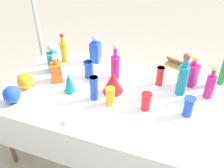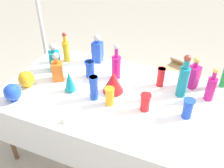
{
  "view_description": "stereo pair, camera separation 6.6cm",
  "coord_description": "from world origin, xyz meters",
  "px_view_note": "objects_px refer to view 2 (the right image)",
  "views": [
    {
      "loc": [
        0.6,
        -1.63,
        2.11
      ],
      "look_at": [
        0.0,
        0.0,
        0.86
      ],
      "focal_mm": 40.0,
      "sensor_mm": 36.0,
      "label": 1
    },
    {
      "loc": [
        0.66,
        -1.61,
        2.11
      ],
      "look_at": [
        0.0,
        0.0,
        0.86
      ],
      "focal_mm": 40.0,
      "sensor_mm": 36.0,
      "label": 2
    }
  ],
  "objects_px": {
    "tall_bottle_4": "(66,49)",
    "slender_vase_2": "(161,76)",
    "tall_bottle_1": "(116,66)",
    "square_decanter_0": "(97,50)",
    "fluted_vase_0": "(113,82)",
    "fluted_vase_1": "(70,81)",
    "square_decanter_2": "(58,69)",
    "slender_vase_0": "(110,96)",
    "tall_bottle_2": "(211,88)",
    "slender_vase_4": "(90,68)",
    "round_bowl_0": "(13,92)",
    "slender_vase_1": "(94,87)",
    "slender_vase_3": "(145,102)",
    "round_bowl_1": "(26,79)",
    "slender_vase_5": "(188,108)",
    "tall_bottle_3": "(183,79)",
    "cardboard_box_behind_left": "(179,83)",
    "square_decanter_1": "(193,75)",
    "canopy_pole": "(40,20)",
    "square_decanter_3": "(55,59)"
  },
  "relations": [
    {
      "from": "tall_bottle_4",
      "to": "slender_vase_2",
      "type": "distance_m",
      "value": 1.02
    },
    {
      "from": "tall_bottle_1",
      "to": "square_decanter_0",
      "type": "bearing_deg",
      "value": 143.89
    },
    {
      "from": "fluted_vase_0",
      "to": "fluted_vase_1",
      "type": "distance_m",
      "value": 0.38
    },
    {
      "from": "square_decanter_2",
      "to": "slender_vase_0",
      "type": "height_order",
      "value": "square_decanter_2"
    },
    {
      "from": "tall_bottle_2",
      "to": "slender_vase_4",
      "type": "bearing_deg",
      "value": -176.08
    },
    {
      "from": "round_bowl_0",
      "to": "slender_vase_1",
      "type": "bearing_deg",
      "value": 24.21
    },
    {
      "from": "slender_vase_3",
      "to": "slender_vase_4",
      "type": "xyz_separation_m",
      "value": [
        -0.62,
        0.27,
        0.01
      ]
    },
    {
      "from": "round_bowl_1",
      "to": "slender_vase_5",
      "type": "bearing_deg",
      "value": 5.75
    },
    {
      "from": "slender_vase_2",
      "to": "round_bowl_0",
      "type": "distance_m",
      "value": 1.29
    },
    {
      "from": "tall_bottle_2",
      "to": "square_decanter_2",
      "type": "distance_m",
      "value": 1.36
    },
    {
      "from": "tall_bottle_3",
      "to": "slender_vase_5",
      "type": "distance_m",
      "value": 0.29
    },
    {
      "from": "tall_bottle_1",
      "to": "slender_vase_2",
      "type": "bearing_deg",
      "value": 4.51
    },
    {
      "from": "slender_vase_2",
      "to": "square_decanter_0",
      "type": "bearing_deg",
      "value": 165.7
    },
    {
      "from": "tall_bottle_2",
      "to": "round_bowl_1",
      "type": "relative_size",
      "value": 1.99
    },
    {
      "from": "slender_vase_1",
      "to": "round_bowl_1",
      "type": "height_order",
      "value": "slender_vase_1"
    },
    {
      "from": "tall_bottle_3",
      "to": "round_bowl_1",
      "type": "bearing_deg",
      "value": -162.88
    },
    {
      "from": "tall_bottle_1",
      "to": "fluted_vase_0",
      "type": "relative_size",
      "value": 1.81
    },
    {
      "from": "fluted_vase_1",
      "to": "tall_bottle_3",
      "type": "bearing_deg",
      "value": 18.72
    },
    {
      "from": "tall_bottle_1",
      "to": "slender_vase_2",
      "type": "height_order",
      "value": "tall_bottle_1"
    },
    {
      "from": "tall_bottle_3",
      "to": "cardboard_box_behind_left",
      "type": "height_order",
      "value": "tall_bottle_3"
    },
    {
      "from": "cardboard_box_behind_left",
      "to": "square_decanter_0",
      "type": "bearing_deg",
      "value": -137.29
    },
    {
      "from": "square_decanter_2",
      "to": "fluted_vase_0",
      "type": "xyz_separation_m",
      "value": [
        0.55,
        0.02,
        -0.01
      ]
    },
    {
      "from": "square_decanter_1",
      "to": "slender_vase_2",
      "type": "height_order",
      "value": "square_decanter_1"
    },
    {
      "from": "slender_vase_0",
      "to": "slender_vase_5",
      "type": "height_order",
      "value": "slender_vase_5"
    },
    {
      "from": "fluted_vase_1",
      "to": "slender_vase_1",
      "type": "bearing_deg",
      "value": -4.5
    },
    {
      "from": "square_decanter_0",
      "to": "square_decanter_1",
      "type": "xyz_separation_m",
      "value": [
        0.98,
        -0.09,
        -0.01
      ]
    },
    {
      "from": "slender_vase_2",
      "to": "slender_vase_5",
      "type": "bearing_deg",
      "value": -49.16
    },
    {
      "from": "slender_vase_2",
      "to": "canopy_pole",
      "type": "distance_m",
      "value": 1.58
    },
    {
      "from": "fluted_vase_0",
      "to": "tall_bottle_1",
      "type": "bearing_deg",
      "value": 104.03
    },
    {
      "from": "slender_vase_0",
      "to": "fluted_vase_1",
      "type": "bearing_deg",
      "value": 174.75
    },
    {
      "from": "canopy_pole",
      "to": "fluted_vase_0",
      "type": "bearing_deg",
      "value": -27.87
    },
    {
      "from": "tall_bottle_3",
      "to": "round_bowl_0",
      "type": "bearing_deg",
      "value": -154.79
    },
    {
      "from": "tall_bottle_2",
      "to": "square_decanter_3",
      "type": "height_order",
      "value": "tall_bottle_2"
    },
    {
      "from": "cardboard_box_behind_left",
      "to": "tall_bottle_4",
      "type": "bearing_deg",
      "value": -142.23
    },
    {
      "from": "slender_vase_3",
      "to": "fluted_vase_1",
      "type": "bearing_deg",
      "value": -179.61
    },
    {
      "from": "tall_bottle_1",
      "to": "cardboard_box_behind_left",
      "type": "distance_m",
      "value": 1.3
    },
    {
      "from": "slender_vase_0",
      "to": "cardboard_box_behind_left",
      "type": "xyz_separation_m",
      "value": [
        0.43,
        1.36,
        -0.64
      ]
    },
    {
      "from": "round_bowl_0",
      "to": "round_bowl_1",
      "type": "relative_size",
      "value": 1.01
    },
    {
      "from": "slender_vase_0",
      "to": "slender_vase_3",
      "type": "height_order",
      "value": "slender_vase_0"
    },
    {
      "from": "square_decanter_2",
      "to": "canopy_pole",
      "type": "bearing_deg",
      "value": 134.09
    },
    {
      "from": "fluted_vase_0",
      "to": "square_decanter_3",
      "type": "bearing_deg",
      "value": 169.97
    },
    {
      "from": "tall_bottle_3",
      "to": "square_decanter_3",
      "type": "relative_size",
      "value": 1.37
    },
    {
      "from": "square_decanter_3",
      "to": "slender_vase_5",
      "type": "height_order",
      "value": "square_decanter_3"
    },
    {
      "from": "slender_vase_0",
      "to": "round_bowl_0",
      "type": "distance_m",
      "value": 0.81
    },
    {
      "from": "square_decanter_3",
      "to": "slender_vase_3",
      "type": "bearing_deg",
      "value": -13.88
    },
    {
      "from": "tall_bottle_2",
      "to": "fluted_vase_1",
      "type": "bearing_deg",
      "value": -163.26
    },
    {
      "from": "square_decanter_1",
      "to": "cardboard_box_behind_left",
      "type": "bearing_deg",
      "value": 101.12
    },
    {
      "from": "slender_vase_1",
      "to": "slender_vase_2",
      "type": "height_order",
      "value": "slender_vase_1"
    },
    {
      "from": "square_decanter_0",
      "to": "square_decanter_1",
      "type": "distance_m",
      "value": 0.99
    },
    {
      "from": "slender_vase_3",
      "to": "slender_vase_5",
      "type": "bearing_deg",
      "value": 7.7
    }
  ]
}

